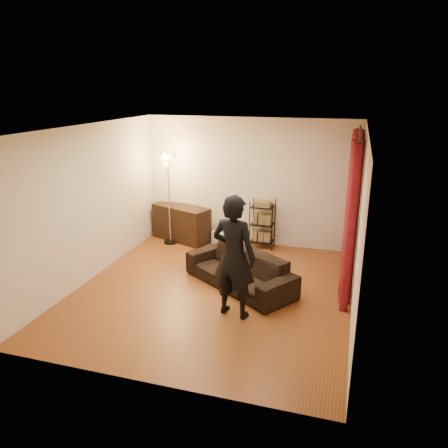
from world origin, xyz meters
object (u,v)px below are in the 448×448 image
(media_cabinet, at_px, (181,223))
(storage_boxes, at_px, (222,237))
(person, at_px, (234,257))
(wire_shelf, at_px, (262,224))
(floor_lamp, at_px, (169,198))
(sofa, at_px, (240,270))

(media_cabinet, distance_m, storage_boxes, 0.97)
(person, relative_size, wire_shelf, 1.80)
(media_cabinet, xyz_separation_m, wire_shelf, (1.82, 0.05, 0.13))
(person, height_order, floor_lamp, floor_lamp)
(person, bearing_deg, floor_lamp, -38.69)
(storage_boxes, bearing_deg, person, -69.71)
(media_cabinet, relative_size, floor_lamp, 0.66)
(sofa, relative_size, media_cabinet, 1.56)
(sofa, distance_m, person, 1.16)
(sofa, height_order, floor_lamp, floor_lamp)
(storage_boxes, distance_m, wire_shelf, 0.95)
(floor_lamp, bearing_deg, wire_shelf, 8.84)
(person, height_order, wire_shelf, person)
(sofa, bearing_deg, wire_shelf, 124.37)
(media_cabinet, bearing_deg, person, -33.87)
(sofa, relative_size, storage_boxes, 5.66)
(person, xyz_separation_m, wire_shelf, (-0.19, 2.93, -0.41))
(sofa, xyz_separation_m, person, (0.16, -0.96, 0.63))
(storage_boxes, bearing_deg, wire_shelf, 3.93)
(sofa, relative_size, wire_shelf, 2.00)
(storage_boxes, height_order, wire_shelf, wire_shelf)
(wire_shelf, relative_size, floor_lamp, 0.52)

